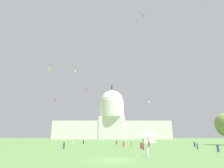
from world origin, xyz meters
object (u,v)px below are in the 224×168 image
Objects in this scene: person_navy_front_center at (194,144)px; person_maroon_mid_center at (143,146)px; person_maroon_aisle_center at (116,142)px; kite_gold_mid at (68,108)px; person_tan_deep_crowd at (131,144)px; person_navy_back_right at (64,145)px; kite_turquoise_high at (144,17)px; kite_violet_high at (121,82)px; kite_red_mid at (86,89)px; kite_black_low at (113,117)px; person_purple_near_tent at (197,146)px; kite_orange_low at (152,121)px; person_maroon_front_left at (141,146)px; person_white_mid_right at (73,142)px; kite_lime_mid at (48,70)px; kite_green_low at (69,120)px; kite_blue_mid at (59,105)px; person_white_near_tree_east at (147,152)px; kite_lime_mid_b at (75,89)px; event_tent at (148,136)px; kite_cyan_mid at (99,112)px; kite_yellow_high at (75,71)px; kite_white_mid at (149,102)px; person_black_front_right at (83,142)px; kite_magenta_mid at (55,99)px; person_maroon_back_center at (149,144)px; capitol_building at (111,120)px; kite_pink_mid at (150,119)px; person_denim_edge_east at (218,148)px; person_red_lawn_far_right at (123,144)px.

person_maroon_mid_center reaches higher than person_navy_front_center.
kite_gold_mid reaches higher than person_maroon_aisle_center.
person_maroon_mid_center is at bearing -23.29° from person_maroon_aisle_center.
person_tan_deep_crowd is 1.05× the size of person_navy_back_right.
kite_turquoise_high reaches higher than person_navy_back_right.
kite_violet_high is 0.94× the size of kite_gold_mid.
kite_black_low is (17.74, 2.00, -18.22)m from kite_red_mid.
kite_orange_low is (-4.73, 26.78, 8.40)m from person_purple_near_tent.
person_maroon_front_left is 81.51m from kite_red_mid.
kite_black_low is (-5.19, 63.08, 14.82)m from person_tan_deep_crowd.
kite_lime_mid reaches higher than person_white_mid_right.
kite_black_low is at bearing 29.81° from kite_green_low.
kite_red_mid is 23.44m from kite_blue_mid.
kite_turquoise_high is at bearing 67.81° from kite_gold_mid.
person_white_near_tree_east is 76.61m from kite_lime_mid_b.
kite_cyan_mid is (-29.16, 62.35, 20.36)m from event_tent.
person_purple_near_tent is 0.95× the size of person_maroon_mid_center.
person_purple_near_tent is 102.33m from kite_yellow_high.
person_white_near_tree_east is 1.19× the size of kite_white_mid.
kite_magenta_mid is (-16.34, 10.07, 19.74)m from person_black_front_right.
kite_green_low reaches higher than person_maroon_back_center.
person_maroon_front_left is 1.23× the size of kite_orange_low.
kite_orange_low is (-2.04, -19.52, 5.92)m from event_tent.
kite_green_low is 1.29× the size of kite_yellow_high.
person_tan_deep_crowd is 48.46m from kite_turquoise_high.
person_tan_deep_crowd is at bearing 123.60° from kite_turquoise_high.
kite_lime_mid_b reaches higher than person_purple_near_tent.
person_black_front_right is 27.54m from kite_magenta_mid.
kite_yellow_high is at bearing 14.65° from kite_black_low.
person_white_near_tree_east is 0.41× the size of kite_lime_mid.
kite_cyan_mid is at bearing -161.54° from person_maroon_mid_center.
person_black_front_right is at bearing 121.71° from kite_yellow_high.
kite_violet_high is at bearing -108.63° from kite_yellow_high.
kite_gold_mid reaches higher than person_navy_front_center.
person_maroon_mid_center is 64.88m from kite_lime_mid_b.
person_maroon_back_center reaches higher than person_tan_deep_crowd.
kite_turquoise_high is 3.06× the size of kite_orange_low.
kite_cyan_mid is at bearing 1.37° from person_navy_back_right.
kite_yellow_high reaches higher than kite_lime_mid_b.
kite_cyan_mid is (-12.72, 81.82, 22.77)m from person_maroon_aisle_center.
kite_turquoise_high reaches higher than kite_lime_mid_b.
person_white_near_tree_east is 46.56m from kite_orange_low.
capitol_building reaches higher than kite_turquoise_high.
kite_pink_mid is at bearing -51.53° from capitol_building.
person_white_near_tree_east is (3.58, -44.54, -0.09)m from person_maroon_aisle_center.
person_navy_back_right reaches higher than person_denim_edge_east.
kite_red_mid reaches higher than kite_cyan_mid.
person_black_front_right is 57.09m from kite_gold_mid.
kite_pink_mid reaches higher than person_red_lawn_far_right.
kite_turquoise_high is at bearing -91.70° from person_maroon_front_left.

